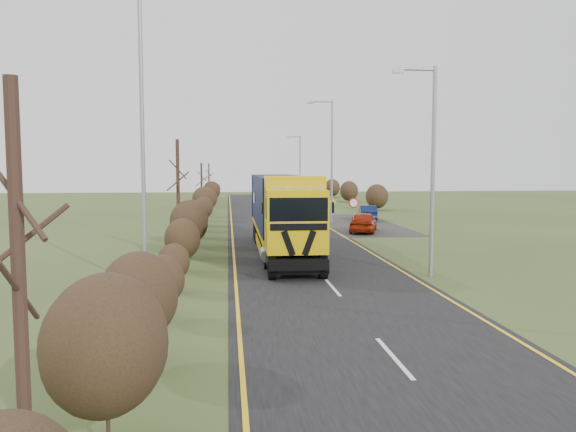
% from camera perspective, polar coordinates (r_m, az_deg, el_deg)
% --- Properties ---
extents(ground, '(160.00, 160.00, 0.00)m').
position_cam_1_polar(ground, '(25.71, 2.89, -5.43)').
color(ground, '#3B4C20').
rests_on(ground, ground).
extents(road, '(8.00, 120.00, 0.02)m').
position_cam_1_polar(road, '(35.50, 0.36, -2.52)').
color(road, black).
rests_on(road, ground).
extents(layby, '(6.00, 18.00, 0.02)m').
position_cam_1_polar(layby, '(46.40, 6.95, -0.78)').
color(layby, '#292725').
rests_on(layby, ground).
extents(lane_markings, '(7.52, 116.00, 0.01)m').
position_cam_1_polar(lane_markings, '(35.19, 0.41, -2.55)').
color(lane_markings, yellow).
rests_on(lane_markings, road).
extents(hedgerow, '(2.24, 102.04, 6.05)m').
position_cam_1_polar(hedgerow, '(33.06, -9.61, -0.34)').
color(hedgerow, black).
rests_on(hedgerow, ground).
extents(lorry, '(2.98, 15.33, 4.27)m').
position_cam_1_polar(lorry, '(29.97, -0.67, 0.73)').
color(lorry, black).
rests_on(lorry, ground).
extents(car_red_hatchback, '(3.04, 4.70, 1.49)m').
position_cam_1_polar(car_red_hatchback, '(40.28, 7.67, -0.61)').
color(car_red_hatchback, maroon).
rests_on(car_red_hatchback, ground).
extents(car_blue_sedan, '(2.02, 4.17, 1.32)m').
position_cam_1_polar(car_blue_sedan, '(49.34, 8.07, 0.31)').
color(car_blue_sedan, '#0B173E').
rests_on(car_blue_sedan, ground).
extents(streetlight_near, '(1.88, 0.18, 8.81)m').
position_cam_1_polar(streetlight_near, '(24.36, 14.29, 5.30)').
color(streetlight_near, gray).
rests_on(streetlight_near, ground).
extents(streetlight_mid, '(2.15, 0.20, 10.15)m').
position_cam_1_polar(streetlight_mid, '(46.66, 4.31, 6.18)').
color(streetlight_mid, gray).
rests_on(streetlight_mid, ground).
extents(streetlight_far, '(1.81, 0.18, 8.49)m').
position_cam_1_polar(streetlight_far, '(69.27, 1.15, 5.01)').
color(streetlight_far, gray).
rests_on(streetlight_far, ground).
extents(left_pole, '(0.16, 0.16, 10.86)m').
position_cam_1_polar(left_pole, '(21.82, -14.55, 6.88)').
color(left_pole, gray).
rests_on(left_pole, ground).
extents(speed_sign, '(0.70, 0.10, 2.55)m').
position_cam_1_polar(speed_sign, '(38.80, 6.67, 0.76)').
color(speed_sign, gray).
rests_on(speed_sign, ground).
extents(warning_board, '(0.72, 0.11, 1.88)m').
position_cam_1_polar(warning_board, '(50.74, 4.53, 1.02)').
color(warning_board, gray).
rests_on(warning_board, ground).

